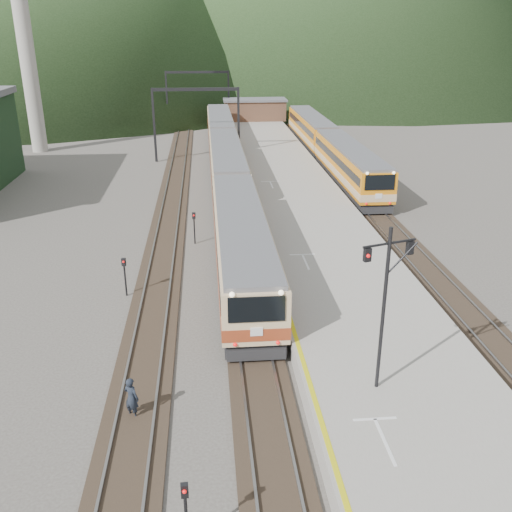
{
  "coord_description": "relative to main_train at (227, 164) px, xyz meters",
  "views": [
    {
      "loc": [
        -1.96,
        -9.18,
        14.14
      ],
      "look_at": [
        0.7,
        20.75,
        2.0
      ],
      "focal_mm": 40.0,
      "sensor_mm": 36.0,
      "label": 1
    }
  ],
  "objects": [
    {
      "name": "track_main",
      "position": [
        0.0,
        -3.76,
        -2.02
      ],
      "size": [
        2.6,
        200.0,
        0.23
      ],
      "color": "black",
      "rests_on": "ground"
    },
    {
      "name": "smokestack",
      "position": [
        -22.0,
        18.24,
        12.92
      ],
      "size": [
        1.8,
        1.8,
        30.0
      ],
      "primitive_type": "cylinder",
      "color": "#9E998E",
      "rests_on": "ground"
    },
    {
      "name": "signal_mast",
      "position": [
        4.42,
        -34.59,
        2.96
      ],
      "size": [
        2.12,
        0.78,
        6.61
      ],
      "color": "black",
      "rests_on": "platform"
    },
    {
      "name": "worker",
      "position": [
        -5.12,
        -34.33,
        -1.21
      ],
      "size": [
        0.76,
        0.7,
        1.75
      ],
      "primitive_type": "imported",
      "rotation": [
        0.0,
        0.0,
        2.55
      ],
      "color": "black",
      "rests_on": "ground"
    },
    {
      "name": "track_second",
      "position": [
        11.5,
        -3.76,
        -2.02
      ],
      "size": [
        2.6,
        200.0,
        0.23
      ],
      "color": "black",
      "rests_on": "ground"
    },
    {
      "name": "main_train",
      "position": [
        0.0,
        0.0,
        0.0
      ],
      "size": [
        3.04,
        62.29,
        3.71
      ],
      "color": "tan",
      "rests_on": "track_main"
    },
    {
      "name": "second_train",
      "position": [
        11.5,
        9.11,
        -0.08
      ],
      "size": [
        2.9,
        39.5,
        3.54
      ],
      "color": "orange",
      "rests_on": "track_second"
    },
    {
      "name": "gantry_far",
      "position": [
        -2.85,
        36.24,
        3.5
      ],
      "size": [
        9.55,
        0.25,
        8.0
      ],
      "color": "black",
      "rests_on": "ground"
    },
    {
      "name": "short_signal_a",
      "position": [
        -2.86,
        -40.46,
        -0.62
      ],
      "size": [
        0.23,
        0.17,
        2.27
      ],
      "color": "black",
      "rests_on": "ground"
    },
    {
      "name": "track_far",
      "position": [
        -5.0,
        -3.76,
        -2.02
      ],
      "size": [
        2.6,
        200.0,
        0.23
      ],
      "color": "black",
      "rests_on": "ground"
    },
    {
      "name": "platform",
      "position": [
        5.6,
        -5.76,
        -1.58
      ],
      "size": [
        8.0,
        100.0,
        1.0
      ],
      "primitive_type": "cube",
      "color": "gray",
      "rests_on": "ground"
    },
    {
      "name": "short_signal_c",
      "position": [
        -6.68,
        -23.37,
        -0.62
      ],
      "size": [
        0.25,
        0.2,
        2.27
      ],
      "color": "black",
      "rests_on": "ground"
    },
    {
      "name": "short_signal_b",
      "position": [
        -2.92,
        -15.37,
        -0.62
      ],
      "size": [
        0.24,
        0.18,
        2.27
      ],
      "color": "black",
      "rests_on": "ground"
    },
    {
      "name": "gantry_near",
      "position": [
        -2.85,
        11.24,
        3.5
      ],
      "size": [
        9.55,
        0.25,
        8.0
      ],
      "color": "black",
      "rests_on": "ground"
    },
    {
      "name": "station_shed",
      "position": [
        5.6,
        34.24,
        0.49
      ],
      "size": [
        9.4,
        4.4,
        3.1
      ],
      "color": "brown",
      "rests_on": "platform"
    }
  ]
}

